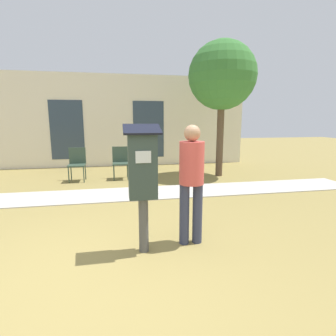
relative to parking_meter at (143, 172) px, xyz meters
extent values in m
plane|color=olive|center=(-0.58, -0.54, -1.02)|extent=(40.00, 40.00, 0.00)
cube|color=#B7B2A8|center=(-0.58, 2.63, -1.01)|extent=(12.00, 1.10, 0.02)
cube|color=beige|center=(-0.58, 6.55, 0.58)|extent=(10.00, 0.24, 3.20)
cube|color=#2D3D4C|center=(-1.98, 6.42, 0.28)|extent=(1.10, 0.02, 2.00)
cube|color=#2D3D4C|center=(0.82, 6.42, 0.28)|extent=(1.10, 0.02, 2.00)
cylinder|color=#4C4C4C|center=(0.00, 0.00, -0.67)|extent=(0.12, 0.12, 0.70)
cube|color=#2D3D38|center=(0.00, 0.00, 0.08)|extent=(0.34, 0.22, 0.80)
cube|color=silver|center=(0.00, -0.12, 0.20)|extent=(0.18, 0.01, 0.14)
cube|color=black|center=(0.00, 0.00, 0.51)|extent=(0.44, 0.31, 0.12)
cylinder|color=#333851|center=(0.55, 0.11, -0.61)|extent=(0.13, 0.13, 0.82)
cylinder|color=#333851|center=(0.73, 0.11, -0.61)|extent=(0.13, 0.13, 0.82)
cylinder|color=#D14C47|center=(0.64, 0.11, 0.08)|extent=(0.32, 0.32, 0.55)
sphere|color=tan|center=(0.64, 0.11, 0.46)|extent=(0.21, 0.21, 0.21)
cylinder|color=#334738|center=(-1.58, 3.99, -0.81)|extent=(0.03, 0.03, 0.42)
cylinder|color=#334738|center=(-1.20, 3.99, -0.81)|extent=(0.03, 0.03, 0.42)
cylinder|color=#334738|center=(-1.58, 4.37, -0.81)|extent=(0.03, 0.03, 0.42)
cylinder|color=#334738|center=(-1.20, 4.37, -0.81)|extent=(0.03, 0.03, 0.42)
cube|color=#334738|center=(-1.39, 4.18, -0.58)|extent=(0.44, 0.44, 0.04)
cube|color=#334738|center=(-1.39, 4.38, -0.34)|extent=(0.44, 0.04, 0.44)
cylinder|color=#334738|center=(-0.42, 4.05, -0.81)|extent=(0.03, 0.03, 0.42)
cylinder|color=#334738|center=(-0.04, 4.05, -0.81)|extent=(0.03, 0.03, 0.42)
cylinder|color=#334738|center=(-0.42, 4.43, -0.81)|extent=(0.03, 0.03, 0.42)
cylinder|color=#334738|center=(-0.04, 4.43, -0.81)|extent=(0.03, 0.03, 0.42)
cube|color=#334738|center=(-0.23, 4.24, -0.58)|extent=(0.44, 0.44, 0.04)
cube|color=#334738|center=(-0.23, 4.44, -0.34)|extent=(0.44, 0.04, 0.44)
cylinder|color=brown|center=(2.65, 4.16, 0.08)|extent=(0.20, 0.20, 2.20)
sphere|color=#387533|center=(2.65, 4.16, 1.85)|extent=(1.90, 1.90, 1.90)
camera|label=1|loc=(-0.28, -3.09, 0.62)|focal=28.00mm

